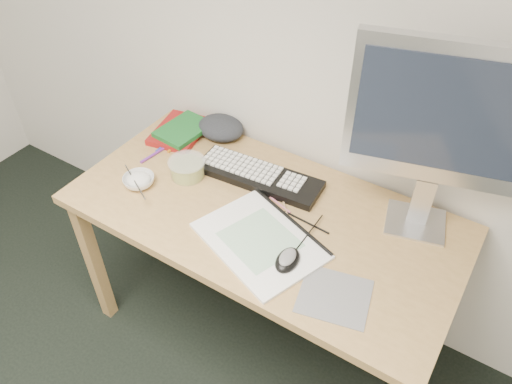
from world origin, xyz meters
TOP-DOWN VIEW (x-y plane):
  - desk at (0.26, 1.43)m, footprint 1.40×0.70m
  - mousepad at (0.64, 1.23)m, footprint 0.25×0.23m
  - sketchpad at (0.33, 1.30)m, footprint 0.49×0.42m
  - keyboard at (0.15, 1.57)m, footprint 0.50×0.19m
  - monitor at (0.74, 1.66)m, footprint 0.57×0.22m
  - mouse at (0.45, 1.27)m, footprint 0.08×0.12m
  - rice_bowl at (-0.21, 1.30)m, footprint 0.15×0.15m
  - chopsticks at (-0.20, 1.27)m, footprint 0.19×0.11m
  - fruit_tub at (-0.09, 1.44)m, footprint 0.18×0.18m
  - book_red at (-0.29, 1.64)m, footprint 0.24×0.29m
  - book_green at (-0.26, 1.64)m, footprint 0.18×0.23m
  - cloth_lump at (-0.14, 1.73)m, footprint 0.20×0.18m
  - pencil_pink at (0.25, 1.50)m, footprint 0.19×0.07m
  - pencil_tan at (0.34, 1.47)m, footprint 0.13×0.15m
  - pencil_black at (0.42, 1.46)m, footprint 0.18×0.02m
  - marker_blue at (-0.29, 1.55)m, footprint 0.01×0.12m
  - marker_orange at (-0.25, 1.57)m, footprint 0.02×0.12m
  - marker_purple at (-0.28, 1.46)m, footprint 0.03×0.13m

SIDE VIEW (x-z plane):
  - desk at x=0.26m, z-range 0.29..1.04m
  - mousepad at x=0.64m, z-range 0.75..0.75m
  - pencil_black at x=0.42m, z-range 0.75..0.76m
  - pencil_tan at x=0.34m, z-range 0.75..0.76m
  - pencil_pink at x=0.25m, z-range 0.75..0.76m
  - marker_orange at x=-0.25m, z-range 0.75..0.76m
  - marker_blue at x=-0.29m, z-range 0.75..0.76m
  - marker_purple at x=-0.28m, z-range 0.75..0.76m
  - sketchpad at x=0.33m, z-range 0.75..0.76m
  - book_red at x=-0.29m, z-range 0.75..0.78m
  - keyboard at x=0.15m, z-range 0.75..0.78m
  - rice_bowl at x=-0.21m, z-range 0.75..0.79m
  - mouse at x=0.45m, z-range 0.76..0.80m
  - fruit_tub at x=-0.09m, z-range 0.75..0.82m
  - cloth_lump at x=-0.14m, z-range 0.75..0.82m
  - book_green at x=-0.26m, z-range 0.78..0.80m
  - chopsticks at x=-0.20m, z-range 0.78..0.80m
  - monitor at x=0.74m, z-range 0.83..1.50m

